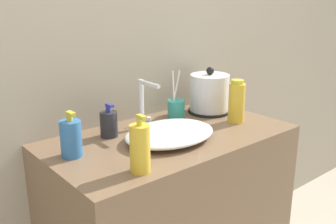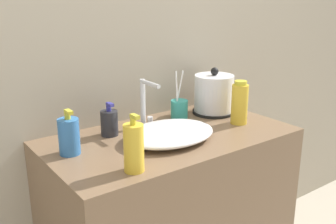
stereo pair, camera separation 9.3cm
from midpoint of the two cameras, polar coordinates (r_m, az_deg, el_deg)
name	(u,v)px [view 1 (the left image)]	position (r m, az deg, el deg)	size (l,w,h in m)	color
wall_back	(126,23)	(1.75, -7.68, 12.64)	(6.00, 0.04, 2.60)	#ADA38E
sink_basin	(170,133)	(1.54, -1.45, -3.11)	(0.38, 0.29, 0.06)	white
faucet	(144,102)	(1.65, -5.09, 1.43)	(0.06, 0.13, 0.21)	silver
electric_kettle	(209,95)	(1.88, 4.62, 2.50)	(0.20, 0.20, 0.22)	black
toothbrush_cup	(176,108)	(1.80, -0.29, 0.52)	(0.08, 0.08, 0.22)	teal
lotion_bottle	(109,124)	(1.59, -10.24, -1.71)	(0.07, 0.07, 0.14)	#28282D
shampoo_bottle	(140,148)	(1.26, -6.20, -5.28)	(0.07, 0.07, 0.20)	gold
mouthwash_bottle	(71,138)	(1.43, -15.72, -3.70)	(0.08, 0.08, 0.17)	#3370B7
hand_cream_bottle	(237,102)	(1.75, 8.43, 1.44)	(0.07, 0.07, 0.19)	gold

